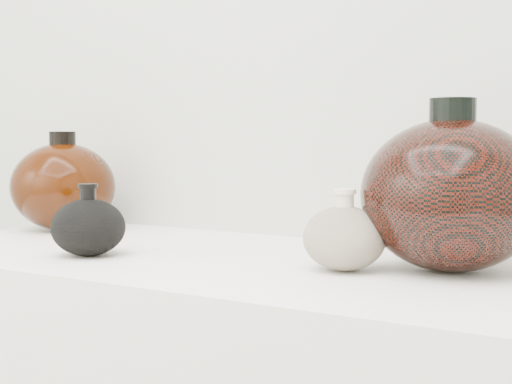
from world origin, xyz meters
The scene contains 4 objects.
black_gourd_vase centered at (-0.22, 0.85, 0.95)m, with size 0.14×0.14×0.11m.
cream_gourd_vase centered at (0.17, 0.93, 0.95)m, with size 0.12×0.12×0.11m.
left_round_pot centered at (-0.49, 1.05, 0.99)m, with size 0.26×0.26×0.20m.
right_round_pot centered at (0.29, 1.00, 1.01)m, with size 0.32×0.32×0.24m.
Camera 1 is at (0.56, 0.04, 1.08)m, focal length 50.00 mm.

